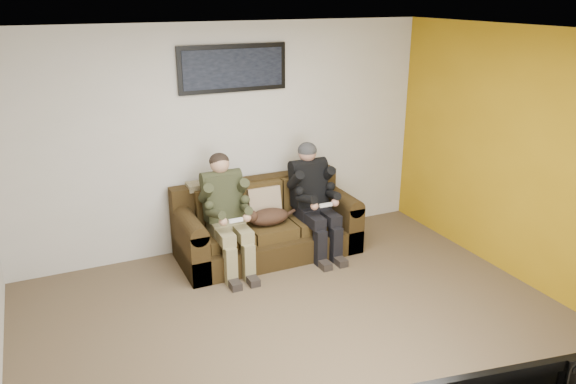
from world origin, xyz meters
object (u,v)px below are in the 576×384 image
sofa (266,227)px  framed_poster (233,68)px  cat (268,217)px  person_left (226,207)px  person_right (313,193)px

sofa → framed_poster: 1.84m
framed_poster → cat: bearing=-74.2°
sofa → person_left: person_left is taller
person_left → sofa: bearing=18.0°
person_left → cat: bearing=0.7°
sofa → person_right: (0.53, -0.17, 0.39)m
person_right → framed_poster: size_ratio=1.02×
person_right → cat: 0.60m
person_left → person_right: (1.05, 0.00, 0.00)m
person_left → person_right: size_ratio=0.99×
cat → framed_poster: bearing=105.8°
person_right → cat: (-0.57, 0.01, -0.20)m
person_left → cat: (0.49, 0.01, -0.19)m
person_right → framed_poster: framed_poster is taller
sofa → cat: bearing=-104.3°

